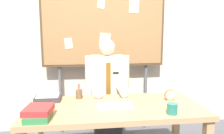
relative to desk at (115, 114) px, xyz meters
The scene contains 10 objects.
back_wall 1.44m from the desk, 90.00° to the left, with size 6.40×0.08×2.70m, color beige.
desk is the anchor object (origin of this frame).
person 0.63m from the desk, 90.00° to the left, with size 0.55×0.56×1.37m.
bulletin_board 1.39m from the desk, 90.00° to the left, with size 1.71×0.09×2.20m.
book_stack 0.72m from the desk, 160.04° to the right, with size 0.24×0.28×0.10m.
open_notebook 0.10m from the desk, 89.70° to the right, with size 0.34×0.19×0.01m, color silver.
desk_clock 0.62m from the desk, ahead, with size 0.12×0.04×0.12m.
coffee_mug 0.56m from the desk, 31.46° to the right, with size 0.09×0.09×0.09m, color #267266.
pen_holder 0.47m from the desk, 140.62° to the left, with size 0.07×0.07×0.16m.
paper_tray 0.72m from the desk, 159.30° to the left, with size 0.26×0.20×0.06m.
Camera 1 is at (-0.29, -2.03, 1.44)m, focal length 35.20 mm.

